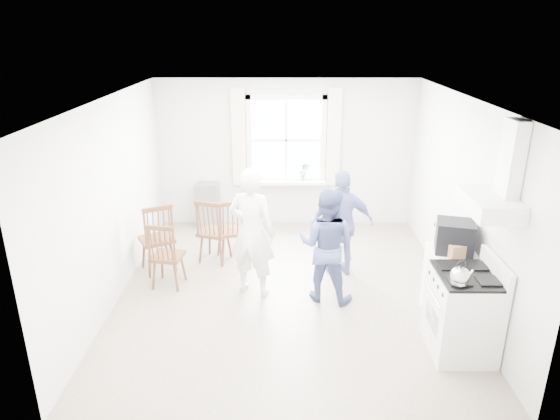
% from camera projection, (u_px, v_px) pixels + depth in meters
% --- Properties ---
extents(room_shell, '(4.62, 5.12, 2.64)m').
position_uv_depth(room_shell, '(287.00, 201.00, 6.43)').
color(room_shell, gray).
rests_on(room_shell, ground).
extents(window_assembly, '(1.88, 0.24, 1.70)m').
position_uv_depth(window_assembly, '(286.00, 145.00, 8.67)').
color(window_assembly, white).
rests_on(window_assembly, room_shell).
extents(range_hood, '(0.45, 0.76, 0.94)m').
position_uv_depth(range_hood, '(497.00, 189.00, 4.95)').
color(range_hood, white).
rests_on(range_hood, room_shell).
extents(shelf_unit, '(0.40, 0.30, 0.80)m').
position_uv_depth(shelf_unit, '(208.00, 205.00, 8.94)').
color(shelf_unit, gray).
rests_on(shelf_unit, ground).
extents(gas_stove, '(0.68, 0.76, 1.12)m').
position_uv_depth(gas_stove, '(463.00, 312.00, 5.44)').
color(gas_stove, white).
rests_on(gas_stove, ground).
extents(kettle, '(0.20, 0.20, 0.28)m').
position_uv_depth(kettle, '(460.00, 276.00, 5.03)').
color(kettle, silver).
rests_on(kettle, gas_stove).
extents(low_cabinet, '(0.50, 0.55, 0.90)m').
position_uv_depth(low_cabinet, '(449.00, 284.00, 6.11)').
color(low_cabinet, white).
rests_on(low_cabinet, ground).
extents(stereo_stack, '(0.50, 0.47, 0.38)m').
position_uv_depth(stereo_stack, '(455.00, 237.00, 5.87)').
color(stereo_stack, black).
rests_on(stereo_stack, low_cabinet).
extents(cardboard_box, '(0.29, 0.23, 0.16)m').
position_uv_depth(cardboard_box, '(458.00, 250.00, 5.77)').
color(cardboard_box, '#916A46').
rests_on(cardboard_box, low_cabinet).
extents(windsor_chair_a, '(0.53, 0.52, 1.01)m').
position_uv_depth(windsor_chair_a, '(232.00, 224.00, 7.49)').
color(windsor_chair_a, '#4D2C18').
rests_on(windsor_chair_a, ground).
extents(windsor_chair_b, '(0.47, 0.46, 0.97)m').
position_uv_depth(windsor_chair_b, '(164.00, 249.00, 6.71)').
color(windsor_chair_b, '#4D2C18').
rests_on(windsor_chair_b, ground).
extents(windsor_chair_c, '(0.61, 0.60, 1.07)m').
position_uv_depth(windsor_chair_c, '(158.00, 232.00, 7.13)').
color(windsor_chair_c, '#4D2C18').
rests_on(windsor_chair_c, ground).
extents(person_left, '(0.83, 0.83, 1.76)m').
position_uv_depth(person_left, '(252.00, 232.00, 6.52)').
color(person_left, white).
rests_on(person_left, ground).
extents(person_mid, '(0.94, 0.94, 1.54)m').
position_uv_depth(person_mid, '(326.00, 245.00, 6.42)').
color(person_mid, '#465282').
rests_on(person_mid, ground).
extents(person_right, '(1.02, 1.02, 1.55)m').
position_uv_depth(person_right, '(342.00, 224.00, 7.07)').
color(person_right, navy).
rests_on(person_right, ground).
extents(potted_plant, '(0.22, 0.22, 0.33)m').
position_uv_depth(potted_plant, '(304.00, 172.00, 8.74)').
color(potted_plant, '#337335').
rests_on(potted_plant, window_assembly).
extents(windsor_chair_d, '(0.54, 0.53, 1.02)m').
position_uv_depth(windsor_chair_d, '(211.00, 225.00, 7.44)').
color(windsor_chair_d, '#4D2C18').
rests_on(windsor_chair_d, ground).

